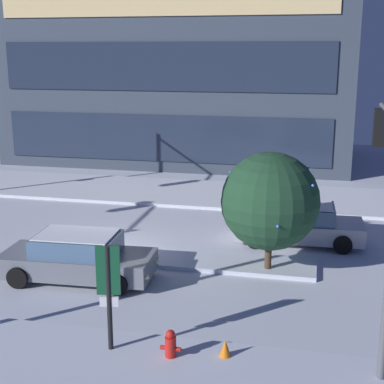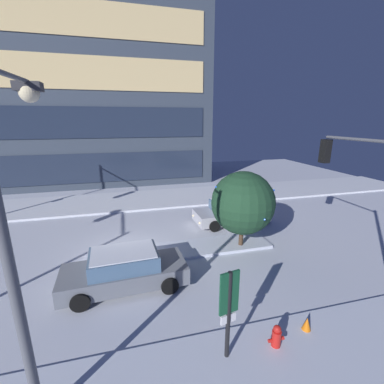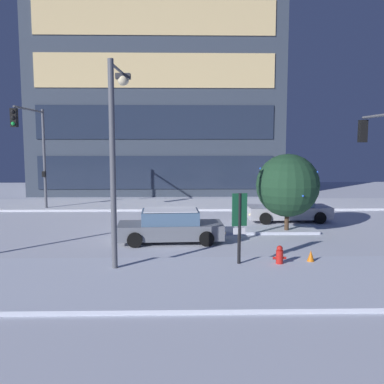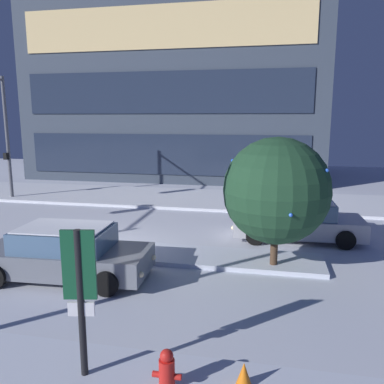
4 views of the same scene
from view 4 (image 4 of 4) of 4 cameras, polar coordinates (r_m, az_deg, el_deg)
name	(u,v)px [view 4 (image 4 of 4)]	position (r m, az deg, el deg)	size (l,w,h in m)	color
ground	(110,247)	(14.24, -11.75, -7.77)	(52.00, 52.00, 0.00)	silver
curb_strip_far	(171,198)	(22.02, -3.04, -0.81)	(52.00, 5.20, 0.14)	silver
median_strip	(180,255)	(12.96, -1.71, -9.09)	(9.00, 1.80, 0.14)	silver
office_tower_main	(182,15)	(32.85, -1.51, 24.16)	(21.11, 11.24, 24.21)	#384251
car_near	(65,253)	(11.75, -17.75, -8.41)	(4.86, 2.28, 1.49)	slate
car_far	(298,220)	(15.16, 14.95, -3.97)	(4.78, 2.23, 1.49)	#B7B7C1
fire_hydrant	(167,373)	(7.05, -3.64, -24.57)	(0.48, 0.26, 0.80)	red
parking_info_sign	(80,288)	(6.92, -15.80, -13.19)	(0.55, 0.16, 2.69)	black
decorated_tree_median	(276,191)	(11.68, 12.04, 0.18)	(3.10, 3.10, 3.92)	#473323
construction_cone	(244,378)	(7.18, 7.46, -25.00)	(0.36, 0.36, 0.55)	orange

